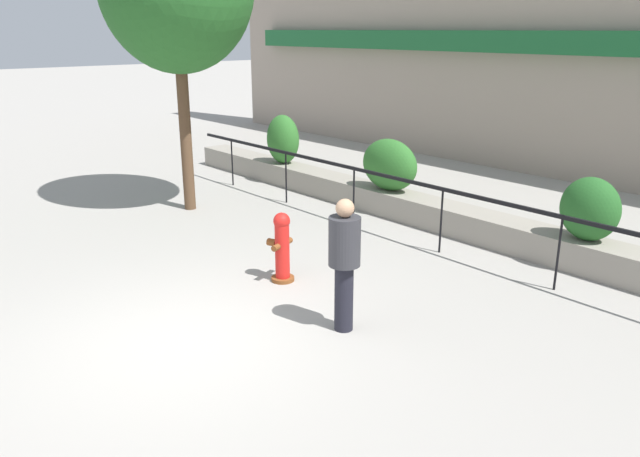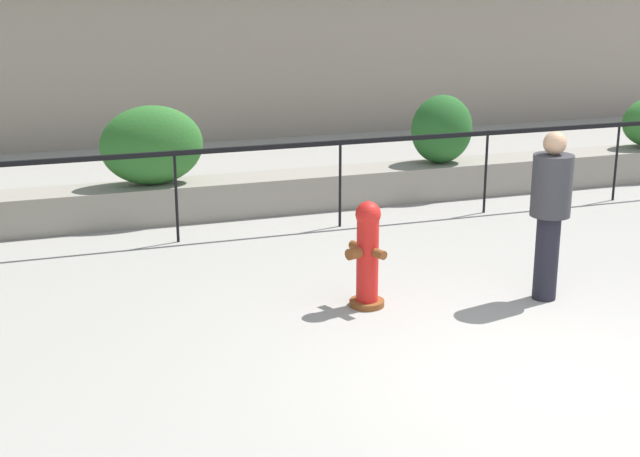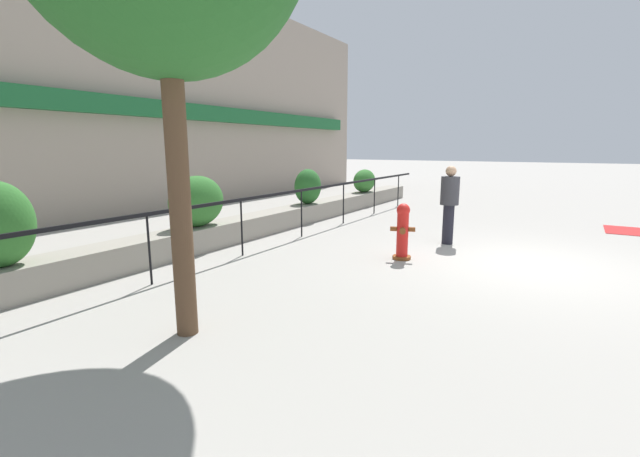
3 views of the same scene
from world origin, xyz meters
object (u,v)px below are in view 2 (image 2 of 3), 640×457
object	(u,v)px
fire_hydrant	(367,253)
pedestrian	(550,205)
hedge_bush_2	(442,129)
hedge_bush_1	(152,145)

from	to	relation	value
fire_hydrant	pedestrian	bearing A→B (deg)	-12.53
hedge_bush_2	fire_hydrant	xyz separation A→B (m)	(-2.77, -3.92, -0.45)
hedge_bush_2	pedestrian	xyz separation A→B (m)	(-0.97, -4.32, -0.02)
hedge_bush_2	pedestrian	distance (m)	4.43
hedge_bush_1	hedge_bush_2	bearing A→B (deg)	0.00
hedge_bush_1	fire_hydrant	bearing A→B (deg)	-69.32
fire_hydrant	pedestrian	xyz separation A→B (m)	(1.80, -0.40, 0.44)
fire_hydrant	hedge_bush_2	bearing A→B (deg)	54.74
pedestrian	hedge_bush_2	bearing A→B (deg)	77.34
pedestrian	hedge_bush_1	bearing A→B (deg)	127.21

